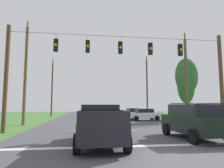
% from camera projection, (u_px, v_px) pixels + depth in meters
% --- Properties ---
extents(ground_plane, '(120.00, 120.00, 0.00)m').
position_uv_depth(ground_plane, '(159.00, 158.00, 7.41)').
color(ground_plane, '#47474C').
extents(stop_bar_stripe, '(13.60, 0.45, 0.01)m').
position_uv_depth(stop_bar_stripe, '(142.00, 146.00, 9.59)').
color(stop_bar_stripe, white).
rests_on(stop_bar_stripe, ground).
extents(lane_dash_0, '(2.50, 0.15, 0.01)m').
position_uv_depth(lane_dash_0, '(120.00, 131.00, 15.50)').
color(lane_dash_0, white).
rests_on(lane_dash_0, ground).
extents(lane_dash_1, '(2.50, 0.15, 0.01)m').
position_uv_depth(lane_dash_1, '(108.00, 122.00, 23.31)').
color(lane_dash_1, white).
rests_on(lane_dash_1, ground).
extents(lane_dash_2, '(2.50, 0.15, 0.01)m').
position_uv_depth(lane_dash_2, '(103.00, 119.00, 29.35)').
color(lane_dash_2, white).
rests_on(lane_dash_2, ground).
extents(lane_dash_3, '(2.50, 0.15, 0.01)m').
position_uv_depth(lane_dash_3, '(99.00, 116.00, 37.98)').
color(lane_dash_3, white).
rests_on(lane_dash_3, ground).
extents(lane_dash_4, '(2.50, 0.15, 0.01)m').
position_uv_depth(lane_dash_4, '(98.00, 115.00, 43.10)').
color(lane_dash_4, white).
rests_on(lane_dash_4, ground).
extents(overhead_signal_span, '(16.91, 0.31, 7.75)m').
position_uv_depth(overhead_signal_span, '(121.00, 72.00, 15.50)').
color(overhead_signal_span, brown).
rests_on(overhead_signal_span, ground).
extents(pickup_truck, '(2.39, 5.45, 1.95)m').
position_uv_depth(pickup_truck, '(100.00, 125.00, 10.02)').
color(pickup_truck, black).
rests_on(pickup_truck, ground).
extents(suv_black, '(2.28, 4.84, 2.05)m').
position_uv_depth(suv_black, '(194.00, 120.00, 11.73)').
color(suv_black, black).
rests_on(suv_black, ground).
extents(distant_car_crossing_white, '(4.42, 2.26, 1.52)m').
position_uv_depth(distant_car_crossing_white, '(144.00, 114.00, 26.69)').
color(distant_car_crossing_white, silver).
rests_on(distant_car_crossing_white, ground).
extents(distant_car_oncoming, '(2.28, 4.43, 1.52)m').
position_uv_depth(distant_car_oncoming, '(133.00, 113.00, 33.18)').
color(distant_car_oncoming, navy).
rests_on(distant_car_oncoming, ground).
extents(utility_pole_mid_right, '(0.33, 2.00, 10.56)m').
position_uv_depth(utility_pole_mid_right, '(186.00, 79.00, 23.63)').
color(utility_pole_mid_right, brown).
rests_on(utility_pole_mid_right, ground).
extents(utility_pole_far_right, '(0.30, 1.91, 11.62)m').
position_uv_depth(utility_pole_far_right, '(147.00, 86.00, 39.04)').
color(utility_pole_far_right, brown).
rests_on(utility_pole_far_right, ground).
extents(utility_pole_mid_left, '(0.31, 1.72, 10.53)m').
position_uv_depth(utility_pole_mid_left, '(25.00, 73.00, 20.13)').
color(utility_pole_mid_left, brown).
rests_on(utility_pole_mid_left, ground).
extents(utility_pole_far_left, '(0.29, 1.96, 10.62)m').
position_uv_depth(utility_pole_far_left, '(52.00, 87.00, 36.99)').
color(utility_pole_far_left, brown).
rests_on(utility_pole_far_left, ground).
extents(tree_roadside_right, '(2.95, 2.95, 8.34)m').
position_uv_depth(tree_roadside_right, '(186.00, 76.00, 27.26)').
color(tree_roadside_right, brown).
rests_on(tree_roadside_right, ground).
extents(tree_roadside_far_right, '(2.49, 2.49, 7.27)m').
position_uv_depth(tree_roadside_far_right, '(186.00, 87.00, 30.40)').
color(tree_roadside_far_right, brown).
rests_on(tree_roadside_far_right, ground).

